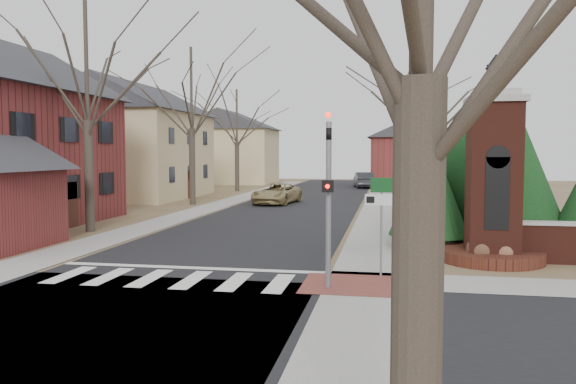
% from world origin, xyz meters
% --- Properties ---
extents(ground, '(120.00, 120.00, 0.00)m').
position_xyz_m(ground, '(0.00, 0.00, 0.00)').
color(ground, brown).
rests_on(ground, ground).
extents(main_street, '(8.00, 70.00, 0.01)m').
position_xyz_m(main_street, '(0.00, 22.00, 0.01)').
color(main_street, black).
rests_on(main_street, ground).
extents(cross_street, '(120.00, 8.00, 0.01)m').
position_xyz_m(cross_street, '(0.00, -3.00, 0.01)').
color(cross_street, black).
rests_on(cross_street, ground).
extents(crosswalk_zone, '(8.00, 2.20, 0.02)m').
position_xyz_m(crosswalk_zone, '(0.00, 0.80, 0.01)').
color(crosswalk_zone, silver).
rests_on(crosswalk_zone, ground).
extents(stop_bar, '(8.00, 0.35, 0.02)m').
position_xyz_m(stop_bar, '(0.00, 2.30, 0.01)').
color(stop_bar, silver).
rests_on(stop_bar, ground).
extents(sidewalk_right_main, '(2.00, 60.00, 0.02)m').
position_xyz_m(sidewalk_right_main, '(5.20, 22.00, 0.01)').
color(sidewalk_right_main, gray).
rests_on(sidewalk_right_main, ground).
extents(sidewalk_left, '(2.00, 60.00, 0.02)m').
position_xyz_m(sidewalk_left, '(-5.20, 22.00, 0.01)').
color(sidewalk_left, gray).
rests_on(sidewalk_left, ground).
extents(curb_apron, '(2.40, 2.40, 0.02)m').
position_xyz_m(curb_apron, '(4.80, 1.00, 0.01)').
color(curb_apron, brown).
rests_on(curb_apron, ground).
extents(traffic_signal_pole, '(0.28, 0.41, 4.50)m').
position_xyz_m(traffic_signal_pole, '(4.30, 0.57, 2.59)').
color(traffic_signal_pole, slate).
rests_on(traffic_signal_pole, ground).
extents(sign_post, '(0.90, 0.07, 2.75)m').
position_xyz_m(sign_post, '(5.59, 1.99, 1.95)').
color(sign_post, slate).
rests_on(sign_post, ground).
extents(brick_gate_monument, '(3.20, 3.20, 6.47)m').
position_xyz_m(brick_gate_monument, '(9.00, 4.99, 2.17)').
color(brick_gate_monument, '#4C1F16').
rests_on(brick_gate_monument, ground).
extents(house_stucco_left, '(9.80, 12.80, 9.28)m').
position_xyz_m(house_stucco_left, '(-13.50, 27.00, 4.59)').
color(house_stucco_left, '#D0C18B').
rests_on(house_stucco_left, ground).
extents(house_distant_left, '(10.80, 8.80, 8.53)m').
position_xyz_m(house_distant_left, '(-12.01, 48.00, 4.25)').
color(house_distant_left, '#D0C18B').
rests_on(house_distant_left, ground).
extents(house_distant_right, '(8.80, 8.80, 7.30)m').
position_xyz_m(house_distant_right, '(7.99, 47.99, 3.65)').
color(house_distant_right, maroon).
rests_on(house_distant_right, ground).
extents(evergreen_near, '(2.80, 2.80, 4.10)m').
position_xyz_m(evergreen_near, '(7.20, 7.00, 2.30)').
color(evergreen_near, '#473D33').
rests_on(evergreen_near, ground).
extents(evergreen_mid, '(3.40, 3.40, 4.70)m').
position_xyz_m(evergreen_mid, '(10.50, 8.20, 2.60)').
color(evergreen_mid, '#473D33').
rests_on(evergreen_mid, ground).
extents(evergreen_mass, '(4.80, 4.80, 4.80)m').
position_xyz_m(evergreen_mass, '(9.00, 9.50, 2.40)').
color(evergreen_mass, '#113314').
rests_on(evergreen_mass, ground).
extents(bare_tree_0, '(8.05, 8.05, 11.15)m').
position_xyz_m(bare_tree_0, '(-7.00, 9.00, 7.70)').
color(bare_tree_0, '#473D33').
rests_on(bare_tree_0, ground).
extents(bare_tree_1, '(8.40, 8.40, 11.64)m').
position_xyz_m(bare_tree_1, '(-7.00, 22.00, 8.03)').
color(bare_tree_1, '#473D33').
rests_on(bare_tree_1, ground).
extents(bare_tree_2, '(7.35, 7.35, 10.19)m').
position_xyz_m(bare_tree_2, '(-7.50, 35.00, 7.03)').
color(bare_tree_2, '#473D33').
rests_on(bare_tree_2, ground).
extents(bare_tree_3, '(7.00, 7.00, 9.70)m').
position_xyz_m(bare_tree_3, '(7.50, 16.00, 6.69)').
color(bare_tree_3, '#473D33').
rests_on(bare_tree_3, ground).
extents(pickup_truck, '(2.97, 5.25, 1.38)m').
position_xyz_m(pickup_truck, '(-1.60, 23.49, 0.69)').
color(pickup_truck, '#9D8A55').
rests_on(pickup_truck, ground).
extents(distant_car, '(2.36, 4.86, 1.54)m').
position_xyz_m(distant_car, '(3.40, 41.99, 0.77)').
color(distant_car, '#2E2F35').
rests_on(distant_car, ground).
extents(dry_shrub_left, '(0.85, 0.85, 0.85)m').
position_xyz_m(dry_shrub_left, '(8.60, 4.60, 0.42)').
color(dry_shrub_left, brown).
rests_on(dry_shrub_left, ground).
extents(dry_shrub_right, '(0.81, 0.81, 0.81)m').
position_xyz_m(dry_shrub_right, '(9.30, 4.60, 0.41)').
color(dry_shrub_right, brown).
rests_on(dry_shrub_right, ground).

